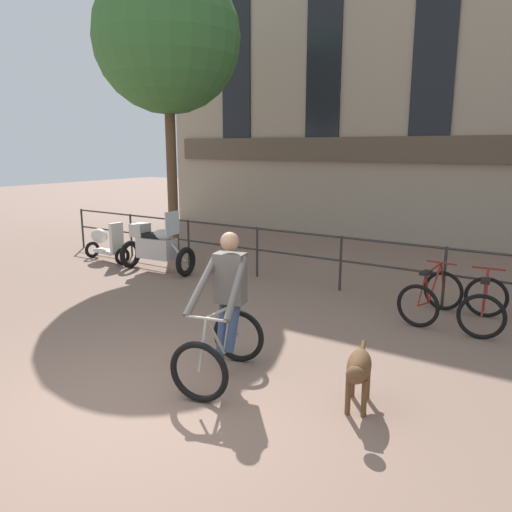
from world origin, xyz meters
TOP-DOWN VIEW (x-y plane):
  - ground_plane at (0.00, 0.00)m, footprint 60.00×60.00m
  - canal_railing at (-0.00, 5.20)m, footprint 15.05×0.05m
  - building_facade at (-0.00, 10.99)m, footprint 18.00×0.72m
  - cyclist_with_bike at (0.36, 1.13)m, footprint 0.93×1.29m
  - dog at (1.97, 1.25)m, footprint 0.41×0.97m
  - parked_motorcycle at (-3.92, 4.34)m, footprint 1.70×0.75m
  - parked_bicycle_near_lamp at (1.84, 4.54)m, footprint 0.78×1.18m
  - parked_bicycle_mid_left at (2.62, 4.54)m, footprint 0.77×1.17m
  - parked_scooter at (-5.70, 4.44)m, footprint 1.31×0.52m
  - tree_canalside_left at (-5.25, 6.35)m, footprint 3.59×3.59m

SIDE VIEW (x-z plane):
  - ground_plane at x=0.00m, z-range 0.00..0.00m
  - parked_bicycle_near_lamp at x=1.84m, z-range -0.07..0.79m
  - parked_bicycle_mid_left at x=2.62m, z-range -0.07..0.79m
  - dog at x=1.97m, z-range 0.13..0.75m
  - parked_scooter at x=-5.70m, z-range -0.02..0.94m
  - parked_motorcycle at x=-3.92m, z-range -0.11..1.24m
  - canal_railing at x=0.00m, z-range 0.18..1.23m
  - cyclist_with_bike at x=0.36m, z-range -0.09..1.61m
  - building_facade at x=0.00m, z-range -0.02..9.46m
  - tree_canalside_left at x=-5.25m, z-range 1.71..8.75m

